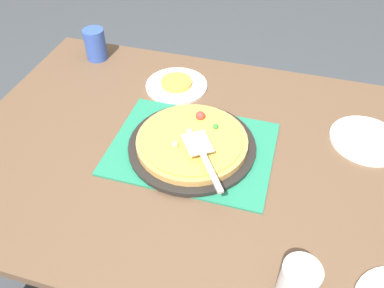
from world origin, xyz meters
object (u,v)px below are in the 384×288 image
at_px(pizza, 192,141).
at_px(plate_near_left, 177,86).
at_px(plate_side, 366,140).
at_px(cup_near, 297,284).
at_px(pizza_pan, 192,146).
at_px(cup_far, 95,44).
at_px(served_slice_left, 176,83).
at_px(pizza_server, 203,155).

bearing_deg(pizza, plate_near_left, -63.92).
bearing_deg(plate_side, cup_near, 73.01).
distance_m(pizza_pan, cup_far, 0.63).
relative_size(cup_near, cup_far, 1.00).
bearing_deg(served_slice_left, plate_side, 170.37).
distance_m(plate_near_left, cup_near, 0.82).
distance_m(pizza, plate_near_left, 0.32).
xyz_separation_m(pizza, cup_far, (0.50, -0.39, 0.03)).
relative_size(plate_near_left, served_slice_left, 2.00).
height_order(plate_near_left, plate_side, same).
bearing_deg(pizza_server, pizza, -56.56).
bearing_deg(pizza_pan, pizza, -127.16).
distance_m(plate_near_left, served_slice_left, 0.01).
bearing_deg(plate_near_left, served_slice_left, 0.00).
relative_size(pizza_pan, plate_side, 1.73).
bearing_deg(plate_near_left, pizza_pan, 115.99).
bearing_deg(pizza_server, cup_near, 133.42).
height_order(pizza, cup_far, cup_far).
xyz_separation_m(plate_side, cup_far, (1.00, -0.21, 0.06)).
distance_m(pizza_pan, cup_near, 0.51).
xyz_separation_m(served_slice_left, cup_far, (0.36, -0.10, 0.04)).
xyz_separation_m(served_slice_left, cup_near, (-0.47, 0.67, 0.04)).
height_order(plate_near_left, cup_near, cup_near).
xyz_separation_m(pizza_pan, served_slice_left, (0.14, -0.29, 0.01)).
bearing_deg(pizza, pizza_pan, 52.84).
xyz_separation_m(cup_near, pizza_server, (0.28, -0.30, 0.01)).
bearing_deg(pizza_server, plate_side, -149.88).
distance_m(pizza_pan, served_slice_left, 0.32).
bearing_deg(pizza, cup_far, -37.76).
bearing_deg(cup_far, served_slice_left, 164.72).
height_order(plate_near_left, cup_far, cup_far).
height_order(plate_side, served_slice_left, served_slice_left).
bearing_deg(plate_side, pizza_server, 30.12).
xyz_separation_m(plate_near_left, plate_side, (-0.64, 0.11, 0.00)).
distance_m(pizza_pan, pizza, 0.02).
relative_size(pizza_pan, cup_far, 3.17).
height_order(served_slice_left, pizza_server, pizza_server).
distance_m(pizza, plate_side, 0.54).
bearing_deg(cup_far, plate_near_left, 164.72).
xyz_separation_m(plate_near_left, served_slice_left, (0.00, 0.00, 0.01)).
xyz_separation_m(pizza_pan, pizza, (-0.00, -0.00, 0.02)).
bearing_deg(cup_near, pizza_server, -46.58).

